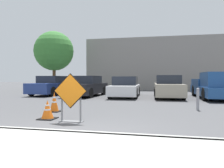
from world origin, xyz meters
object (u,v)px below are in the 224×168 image
Objects in this scene: traffic_cone_nearest at (47,110)px; parked_car_fourth at (168,87)px; parked_car_nearest at (52,86)px; parked_car_second at (86,87)px; bollard_nearest at (198,98)px; road_closed_sign at (70,95)px; pickup_truck at (217,87)px; parked_car_third at (125,87)px; traffic_cone_second at (54,102)px.

parked_car_fourth is at bearing 65.23° from traffic_cone_nearest.
parked_car_second is (2.82, -0.40, -0.00)m from parked_car_nearest.
parked_car_fourth reaches higher than bollard_nearest.
bollard_nearest is at bearing 39.07° from road_closed_sign.
road_closed_sign is at bearing -17.36° from traffic_cone_nearest.
road_closed_sign is at bearing 110.00° from parked_car_second.
pickup_truck reaches higher than parked_car_nearest.
parked_car_second reaches higher than parked_car_third.
traffic_cone_second is 5.58m from bollard_nearest.
traffic_cone_nearest is 0.13× the size of parked_car_second.
road_closed_sign is 9.18m from parked_car_second.
road_closed_sign is 0.32× the size of parked_car_second.
road_closed_sign is at bearing 53.79° from pickup_truck.
parked_car_second is at bearing 106.26° from road_closed_sign.
road_closed_sign is 5.15m from bollard_nearest.
parked_car_fourth is at bearing 58.18° from traffic_cone_second.
parked_car_nearest reaches higher than traffic_cone_second.
traffic_cone_nearest is 5.70m from bollard_nearest.
parked_car_third is at bearing 179.93° from parked_car_nearest.
pickup_truck is at bearing 179.46° from parked_car_nearest.
road_closed_sign is 0.30× the size of parked_car_fourth.
parked_car_nearest is (-4.51, 8.93, 0.39)m from traffic_cone_nearest.
parked_car_third is (1.61, 7.14, 0.28)m from traffic_cone_second.
pickup_truck reaches higher than bollard_nearest.
traffic_cone_nearest is 8.63m from parked_car_third.
parked_car_nearest is at bearing -4.25° from parked_car_second.
parked_car_nearest is at bearing -4.55° from parked_car_fourth.
parked_car_nearest is 0.76× the size of pickup_truck.
pickup_truck reaches higher than traffic_cone_nearest.
traffic_cone_second is 0.17× the size of parked_car_nearest.
parked_car_nearest reaches higher than traffic_cone_nearest.
traffic_cone_nearest is 0.66× the size of bollard_nearest.
traffic_cone_second is at bearing 41.58° from pickup_truck.
parked_car_second is at bearing -1.91° from parked_car_third.
parked_car_fourth is at bearing 70.84° from road_closed_sign.
bollard_nearest is (9.38, -5.97, -0.20)m from parked_car_nearest.
parked_car_fourth is (5.64, 0.01, 0.01)m from parked_car_second.
traffic_cone_second is at bearing 56.21° from parked_car_fourth.
parked_car_nearest is 4.85× the size of bollard_nearest.
bollard_nearest is (6.56, -5.57, -0.20)m from parked_car_second.
traffic_cone_second is (-1.37, 1.68, -0.41)m from road_closed_sign.
traffic_cone_second reaches higher than traffic_cone_nearest.
road_closed_sign is 0.30× the size of parked_car_third.
traffic_cone_nearest is at bearing -148.66° from bollard_nearest.
traffic_cone_nearest is 0.79× the size of traffic_cone_second.
road_closed_sign is at bearing 68.86° from parked_car_fourth.
parked_car_nearest reaches higher than parked_car_second.
parked_car_second is 5.64m from parked_car_fourth.
parked_car_second is 8.48m from pickup_truck.
traffic_cone_nearest is at bearing 162.64° from road_closed_sign.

